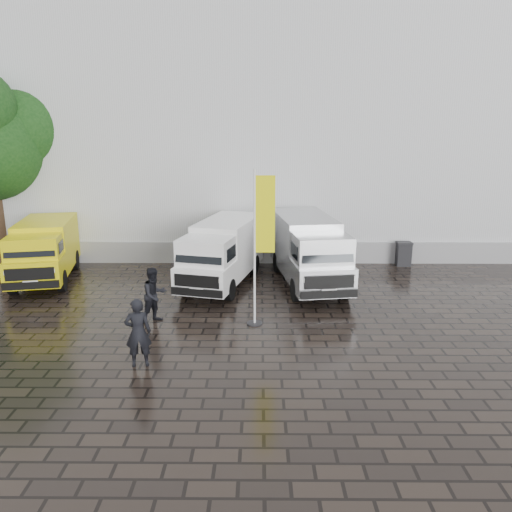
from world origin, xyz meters
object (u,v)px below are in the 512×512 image
Objects in this scene: van_silver at (308,252)px; wheelie_bin at (404,254)px; van_yellow at (45,252)px; person_front at (138,333)px; flagpole at (260,240)px; person_tent at (155,295)px; van_white at (223,254)px.

van_silver reaches higher than wheelie_bin.
van_yellow is 9.57m from person_front.
person_front is (-3.23, -2.96, -1.84)m from flagpole.
person_front is at bearing -137.55° from flagpole.
person_tent is at bearing -150.42° from van_silver.
flagpole is (1.52, -4.30, 1.53)m from van_white.
flagpole reaches higher than van_yellow.
van_yellow is 1.05× the size of flagpole.
van_silver is 3.37× the size of person_tent.
person_front is at bearing -131.62° from wheelie_bin.
flagpole reaches higher than van_white.
wheelie_bin is 14.13m from person_front.
van_yellow is at bearing -168.53° from wheelie_bin.
person_front is at bearing -65.06° from van_yellow.
van_silver is at bearing 13.96° from van_white.
person_tent is (-1.92, -4.14, -0.34)m from van_white.
flagpole is 2.63× the size of person_front.
person_tent is (-0.21, 3.11, -0.03)m from person_front.
wheelie_bin is (4.68, 2.88, -0.79)m from van_silver.
wheelie_bin is 0.59× the size of person_front.
person_front is (5.69, -7.69, -0.26)m from van_yellow.
person_tent is (-3.44, 0.16, -1.87)m from flagpole.
van_white reaches higher than wheelie_bin.
van_white is 3.45m from van_silver.
flagpole is at bearing -122.25° from van_silver.
van_yellow reaches higher than wheelie_bin.
person_tent is at bearing 177.38° from flagpole.
van_silver reaches higher than person_front.
van_silver is at bearing -145.86° from wheelie_bin.
van_silver is 4.93m from flagpole.
van_white reaches higher than person_front.
flagpole is at bearing -147.82° from person_front.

